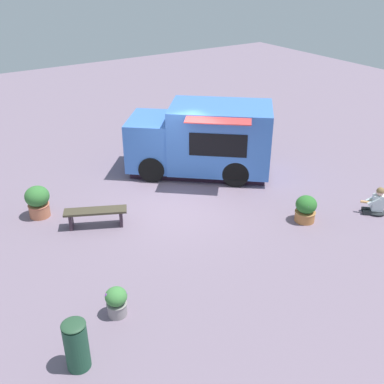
% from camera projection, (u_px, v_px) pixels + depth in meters
% --- Properties ---
extents(ground_plane, '(40.00, 40.00, 0.00)m').
position_uv_depth(ground_plane, '(183.00, 202.00, 13.60)').
color(ground_plane, slate).
extents(food_truck, '(4.84, 4.56, 2.32)m').
position_uv_depth(food_truck, '(203.00, 141.00, 15.00)').
color(food_truck, '#4177D3').
rests_on(food_truck, ground_plane).
extents(person_customer, '(0.73, 0.70, 0.83)m').
position_uv_depth(person_customer, '(377.00, 203.00, 12.88)').
color(person_customer, '#23282A').
rests_on(person_customer, ground_plane).
extents(planter_flowering_near, '(0.58, 0.58, 0.76)m').
position_uv_depth(planter_flowering_near, '(306.00, 209.00, 12.50)').
color(planter_flowering_near, '#B87440').
rests_on(planter_flowering_near, ground_plane).
extents(planter_flowering_far, '(0.45, 0.45, 0.66)m').
position_uv_depth(planter_flowering_far, '(116.00, 301.00, 9.23)').
color(planter_flowering_far, gray).
rests_on(planter_flowering_far, ground_plane).
extents(planter_flowering_side, '(0.67, 0.67, 0.92)m').
position_uv_depth(planter_flowering_side, '(38.00, 201.00, 12.68)').
color(planter_flowering_side, '#BD6F4D').
rests_on(planter_flowering_side, ground_plane).
extents(plaza_bench, '(1.67, 1.07, 0.51)m').
position_uv_depth(plaza_bench, '(96.00, 214.00, 12.25)').
color(plaza_bench, '#423C2C').
rests_on(plaza_bench, ground_plane).
extents(trash_bin, '(0.44, 0.44, 1.02)m').
position_uv_depth(trash_bin, '(76.00, 345.00, 7.98)').
color(trash_bin, '#204D37').
rests_on(trash_bin, ground_plane).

